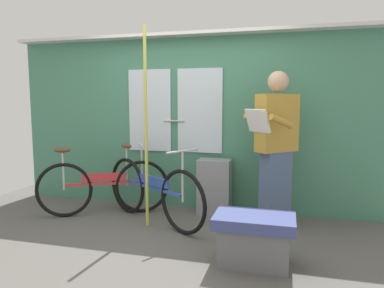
# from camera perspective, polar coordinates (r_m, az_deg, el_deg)

# --- Properties ---
(ground_plane) EXTENTS (5.93, 4.06, 0.04)m
(ground_plane) POSITION_cam_1_polar(r_m,az_deg,el_deg) (3.88, -5.29, -15.24)
(ground_plane) COLOR #56544F
(train_door_wall) EXTENTS (4.93, 0.28, 2.31)m
(train_door_wall) POSITION_cam_1_polar(r_m,az_deg,el_deg) (4.77, -0.46, 4.03)
(train_door_wall) COLOR #427F60
(train_door_wall) RESTS_ON ground_plane
(bicycle_near_door) EXTENTS (1.54, 0.96, 0.92)m
(bicycle_near_door) POSITION_cam_1_polar(r_m,az_deg,el_deg) (4.30, -6.42, -7.45)
(bicycle_near_door) COLOR black
(bicycle_near_door) RESTS_ON ground_plane
(bicycle_leaning_behind) EXTENTS (1.50, 0.80, 0.90)m
(bicycle_leaning_behind) POSITION_cam_1_polar(r_m,az_deg,el_deg) (4.67, -14.03, -6.61)
(bicycle_leaning_behind) COLOR black
(bicycle_leaning_behind) RESTS_ON ground_plane
(passenger_reading_newspaper) EXTENTS (0.64, 0.63, 1.78)m
(passenger_reading_newspaper) POSITION_cam_1_polar(r_m,az_deg,el_deg) (4.17, 13.27, -0.19)
(passenger_reading_newspaper) COLOR slate
(passenger_reading_newspaper) RESTS_ON ground_plane
(trash_bin_by_wall) EXTENTS (0.41, 0.28, 0.71)m
(trash_bin_by_wall) POSITION_cam_1_polar(r_m,az_deg,el_deg) (4.60, 3.61, -6.83)
(trash_bin_by_wall) COLOR gray
(trash_bin_by_wall) RESTS_ON ground_plane
(handrail_pole) EXTENTS (0.04, 0.04, 2.27)m
(handrail_pole) POSITION_cam_1_polar(r_m,az_deg,el_deg) (4.07, -7.38, 2.48)
(handrail_pole) COLOR #C6C14C
(handrail_pole) RESTS_ON ground_plane
(bench_seat_corner) EXTENTS (0.70, 0.44, 0.45)m
(bench_seat_corner) POSITION_cam_1_polar(r_m,az_deg,el_deg) (3.29, 9.89, -14.65)
(bench_seat_corner) COLOR #3D477F
(bench_seat_corner) RESTS_ON ground_plane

